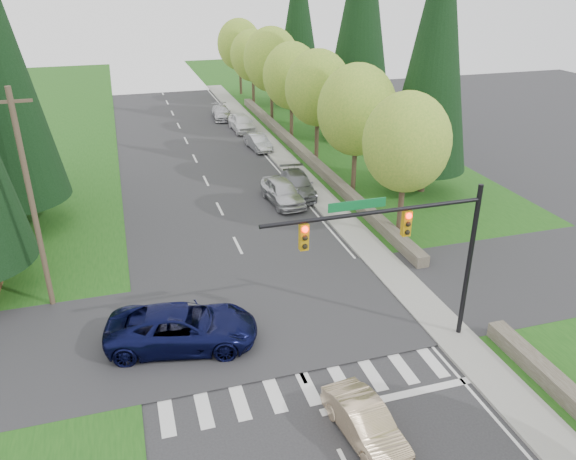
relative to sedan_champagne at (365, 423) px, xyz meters
name	(u,v)px	position (x,y,z in m)	size (l,w,h in m)	color
ground	(340,451)	(-1.01, -0.31, -0.64)	(120.00, 120.00, 0.00)	#28282B
grass_east	(408,193)	(11.99, 19.69, -0.61)	(14.00, 110.00, 0.06)	#1B4E14
cross_street	(273,317)	(-1.01, 7.69, -0.64)	(120.00, 8.00, 0.10)	#28282B
sidewalk_east	(315,191)	(5.89, 21.69, -0.57)	(1.80, 80.00, 0.13)	gray
curb_east	(304,193)	(5.04, 21.69, -0.57)	(0.20, 80.00, 0.13)	gray
stone_wall_north	(302,152)	(7.59, 29.69, -0.29)	(0.70, 40.00, 0.70)	#4C4438
traffic_signal	(409,238)	(3.36, 4.18, 4.35)	(8.70, 0.37, 6.80)	black
utility_pole	(32,202)	(-10.51, 11.69, 4.50)	(1.60, 0.24, 10.00)	#473828
decid_tree_0	(407,143)	(8.19, 13.69, 4.96)	(4.80, 4.80, 8.37)	#38281C
decid_tree_1	(357,110)	(8.29, 20.69, 5.16)	(5.20, 5.20, 8.80)	#38281C
decid_tree_2	(318,88)	(8.09, 27.69, 5.29)	(5.00, 5.00, 8.82)	#38281C
decid_tree_3	(292,76)	(8.19, 34.69, 5.03)	(5.00, 5.00, 8.55)	#38281C
decid_tree_4	(271,60)	(8.29, 41.69, 5.42)	(5.40, 5.40, 9.18)	#38281C
decid_tree_5	(252,56)	(8.09, 48.69, 4.89)	(4.80, 4.80, 8.30)	#38281C
decid_tree_6	(239,45)	(8.19, 55.69, 5.22)	(5.20, 5.20, 8.86)	#38281C
conifer_e_a	(436,45)	(12.99, 19.69, 9.15)	(5.44, 5.44, 17.80)	#38281C
conifer_e_b	(361,12)	(13.99, 33.69, 10.15)	(6.12, 6.12, 19.80)	#38281C
conifer_e_c	(299,18)	(12.99, 47.69, 8.65)	(5.10, 5.10, 16.80)	#38281C
sedan_champagne	(365,423)	(0.00, 0.00, 0.00)	(1.35, 3.88, 1.28)	beige
suv_navy	(182,327)	(-5.08, 6.86, 0.21)	(2.81, 6.10, 1.70)	#0A0D35
parked_car_a	(283,192)	(3.19, 20.48, 0.16)	(1.89, 4.69, 1.60)	silver
parked_car_b	(297,184)	(4.59, 21.69, 0.08)	(2.01, 4.95, 1.44)	slate
parked_car_c	(258,142)	(4.59, 32.70, 0.00)	(1.35, 3.88, 1.28)	#ABACB0
parked_car_d	(242,122)	(4.59, 39.02, 0.16)	(1.88, 4.68, 1.59)	white
parked_car_e	(222,113)	(3.61, 44.19, 0.00)	(1.79, 4.41, 1.28)	#BABABF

